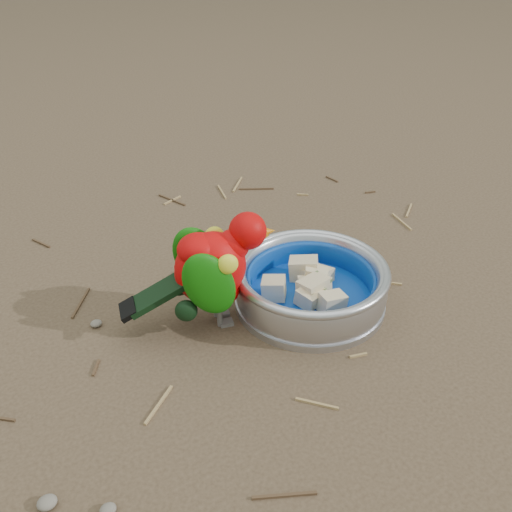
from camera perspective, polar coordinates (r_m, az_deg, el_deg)
ground at (r=0.78m, az=2.83°, el=-5.82°), size 60.00×60.00×0.00m
food_bowl at (r=0.80m, az=5.39°, el=-4.28°), size 0.21×0.21×0.02m
bowl_wall at (r=0.78m, az=5.50°, el=-2.51°), size 0.21×0.21×0.04m
fruit_wedges at (r=0.79m, az=5.48°, el=-2.93°), size 0.12×0.12×0.03m
lory_parrot at (r=0.73m, az=-4.27°, el=-1.90°), size 0.20×0.13×0.15m
ground_debris at (r=0.80m, az=-2.50°, el=-4.25°), size 0.90×0.80×0.01m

